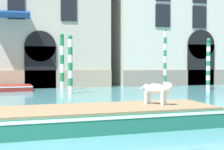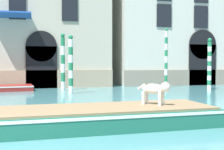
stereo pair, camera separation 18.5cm
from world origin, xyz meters
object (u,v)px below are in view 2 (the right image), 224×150
Objects in this scene: boat_foreground at (94,116)px; dog_on_deck at (155,89)px; mooring_pole_1 at (166,58)px; mooring_pole_0 at (209,64)px; mooring_pole_2 at (71,64)px; mooring_pole_3 at (63,62)px.

boat_foreground is 2.06m from dog_on_deck.
boat_foreground is 14.48m from mooring_pole_1.
mooring_pole_0 is at bearing -44.40° from mooring_pole_1.
mooring_pole_1 is (-2.21, 2.16, 0.42)m from mooring_pole_0.
mooring_pole_2 is (-7.19, -2.51, -0.42)m from mooring_pole_1.
mooring_pole_0 is (9.83, 10.01, 1.46)m from boat_foreground.
mooring_pole_3 reaches higher than mooring_pole_0.
mooring_pole_0 reaches higher than mooring_pole_2.
mooring_pole_0 is at bearing 100.68° from dog_on_deck.
boat_foreground is 2.08× the size of mooring_pole_0.
mooring_pole_0 is at bearing -11.63° from mooring_pole_3.
mooring_pole_0 is at bearing 2.11° from mooring_pole_2.
boat_foreground is at bearing -129.33° from dog_on_deck.
mooring_pole_3 is at bearing -178.66° from mooring_pole_1.
mooring_pole_1 is at bearing 56.19° from boat_foreground.
mooring_pole_1 is at bearing 113.94° from dog_on_deck.
boat_foreground is at bearing -122.06° from mooring_pole_1.
mooring_pole_0 is 0.92× the size of mooring_pole_3.
boat_foreground is 12.10m from mooring_pole_3.
dog_on_deck is 0.20× the size of mooring_pole_1.
dog_on_deck is (1.92, 0.05, 0.74)m from boat_foreground.
mooring_pole_1 is at bearing 135.60° from mooring_pole_0.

